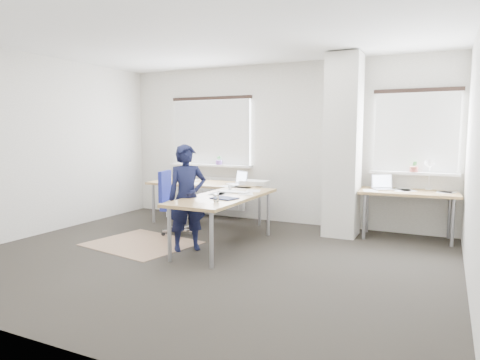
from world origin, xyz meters
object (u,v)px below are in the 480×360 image
at_px(desk_side, 408,194).
at_px(task_chair, 176,217).
at_px(person, 187,198).
at_px(desk_main, 217,191).

height_order(desk_side, task_chair, desk_side).
height_order(desk_side, person, person).
bearing_deg(desk_side, desk_main, -164.45).
bearing_deg(desk_main, desk_side, 19.99).
xyz_separation_m(desk_side, person, (-2.65, -1.96, 0.04)).
relative_size(desk_side, task_chair, 1.44).
distance_m(desk_main, person, 0.96).
xyz_separation_m(desk_main, task_chair, (-0.56, -0.30, -0.41)).
height_order(desk_main, person, person).
relative_size(desk_main, task_chair, 2.58).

